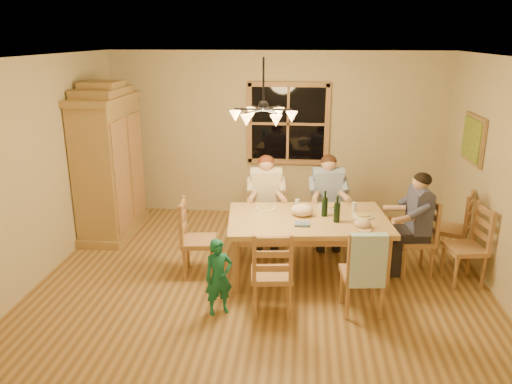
# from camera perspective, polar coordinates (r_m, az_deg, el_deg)

# --- Properties ---
(floor) EXTENTS (5.50, 5.50, 0.00)m
(floor) POSITION_cam_1_polar(r_m,az_deg,el_deg) (6.34, 0.76, -10.01)
(floor) COLOR brown
(floor) RESTS_ON ground
(ceiling) EXTENTS (5.50, 5.00, 0.02)m
(ceiling) POSITION_cam_1_polar(r_m,az_deg,el_deg) (5.62, 0.87, 15.19)
(ceiling) COLOR white
(ceiling) RESTS_ON wall_back
(wall_back) EXTENTS (5.50, 0.02, 2.70)m
(wall_back) POSITION_cam_1_polar(r_m,az_deg,el_deg) (8.27, 2.27, 6.50)
(wall_back) COLOR beige
(wall_back) RESTS_ON floor
(wall_left) EXTENTS (0.02, 5.00, 2.70)m
(wall_left) POSITION_cam_1_polar(r_m,az_deg,el_deg) (6.65, -23.56, 2.30)
(wall_left) COLOR beige
(wall_left) RESTS_ON floor
(wall_right) EXTENTS (0.02, 5.00, 2.70)m
(wall_right) POSITION_cam_1_polar(r_m,az_deg,el_deg) (6.25, 26.81, 0.97)
(wall_right) COLOR beige
(wall_right) RESTS_ON floor
(window) EXTENTS (1.30, 0.06, 1.30)m
(window) POSITION_cam_1_polar(r_m,az_deg,el_deg) (8.19, 3.68, 7.79)
(window) COLOR black
(window) RESTS_ON wall_back
(painting) EXTENTS (0.06, 0.78, 0.64)m
(painting) POSITION_cam_1_polar(r_m,az_deg,el_deg) (7.28, 23.57, 5.55)
(painting) COLOR olive
(painting) RESTS_ON wall_right
(chandelier) EXTENTS (0.77, 0.68, 0.71)m
(chandelier) POSITION_cam_1_polar(r_m,az_deg,el_deg) (5.68, 0.84, 8.90)
(chandelier) COLOR black
(chandelier) RESTS_ON ceiling
(armoire) EXTENTS (0.66, 1.40, 2.30)m
(armoire) POSITION_cam_1_polar(r_m,az_deg,el_deg) (7.78, -16.41, 2.87)
(armoire) COLOR olive
(armoire) RESTS_ON floor
(dining_table) EXTENTS (2.09, 1.41, 0.76)m
(dining_table) POSITION_cam_1_polar(r_m,az_deg,el_deg) (6.27, 5.94, -3.77)
(dining_table) COLOR tan
(dining_table) RESTS_ON floor
(chair_far_left) EXTENTS (0.48, 0.47, 0.99)m
(chair_far_left) POSITION_cam_1_polar(r_m,az_deg,el_deg) (7.23, 1.13, -3.79)
(chair_far_left) COLOR #A9764A
(chair_far_left) RESTS_ON floor
(chair_far_right) EXTENTS (0.48, 0.47, 0.99)m
(chair_far_right) POSITION_cam_1_polar(r_m,az_deg,el_deg) (7.31, 8.02, -3.72)
(chair_far_right) COLOR #A9764A
(chair_far_right) RESTS_ON floor
(chair_near_left) EXTENTS (0.48, 0.47, 0.99)m
(chair_near_left) POSITION_cam_1_polar(r_m,az_deg,el_deg) (5.54, 1.78, -10.80)
(chair_near_left) COLOR #A9764A
(chair_near_left) RESTS_ON floor
(chair_near_right) EXTENTS (0.48, 0.47, 0.99)m
(chair_near_right) POSITION_cam_1_polar(r_m,az_deg,el_deg) (5.67, 11.94, -10.51)
(chair_near_right) COLOR #A9764A
(chair_near_right) RESTS_ON floor
(chair_end_left) EXTENTS (0.47, 0.48, 0.99)m
(chair_end_left) POSITION_cam_1_polar(r_m,az_deg,el_deg) (6.40, -6.50, -6.83)
(chair_end_left) COLOR #A9764A
(chair_end_left) RESTS_ON floor
(chair_end_right) EXTENTS (0.47, 0.48, 0.99)m
(chair_end_right) POSITION_cam_1_polar(r_m,az_deg,el_deg) (6.70, 17.61, -6.42)
(chair_end_right) COLOR #A9764A
(chair_end_right) RESTS_ON floor
(adult_woman) EXTENTS (0.42, 0.46, 0.87)m
(adult_woman) POSITION_cam_1_polar(r_m,az_deg,el_deg) (7.05, 1.16, 0.29)
(adult_woman) COLOR beige
(adult_woman) RESTS_ON floor
(adult_plaid_man) EXTENTS (0.42, 0.46, 0.87)m
(adult_plaid_man) POSITION_cam_1_polar(r_m,az_deg,el_deg) (7.13, 8.20, 0.31)
(adult_plaid_man) COLOR #355593
(adult_plaid_man) RESTS_ON floor
(adult_slate_man) EXTENTS (0.46, 0.42, 0.87)m
(adult_slate_man) POSITION_cam_1_polar(r_m,az_deg,el_deg) (6.51, 18.04, -2.08)
(adult_slate_man) COLOR #44496D
(adult_slate_man) RESTS_ON floor
(towel) EXTENTS (0.39, 0.14, 0.58)m
(towel) POSITION_cam_1_polar(r_m,az_deg,el_deg) (5.32, 12.65, -7.68)
(towel) COLOR #B5E0F5
(towel) RESTS_ON chair_near_right
(wine_bottle_a) EXTENTS (0.08, 0.08, 0.33)m
(wine_bottle_a) POSITION_cam_1_polar(r_m,az_deg,el_deg) (6.26, 7.88, -1.31)
(wine_bottle_a) COLOR black
(wine_bottle_a) RESTS_ON dining_table
(wine_bottle_b) EXTENTS (0.08, 0.08, 0.33)m
(wine_bottle_b) POSITION_cam_1_polar(r_m,az_deg,el_deg) (6.09, 9.25, -1.93)
(wine_bottle_b) COLOR black
(wine_bottle_b) RESTS_ON dining_table
(plate_woman) EXTENTS (0.26, 0.26, 0.02)m
(plate_woman) POSITION_cam_1_polar(r_m,az_deg,el_deg) (6.51, 1.12, -1.85)
(plate_woman) COLOR white
(plate_woman) RESTS_ON dining_table
(plate_plaid) EXTENTS (0.26, 0.26, 0.02)m
(plate_plaid) POSITION_cam_1_polar(r_m,az_deg,el_deg) (6.62, 8.27, -1.72)
(plate_plaid) COLOR white
(plate_plaid) RESTS_ON dining_table
(plate_slate) EXTENTS (0.26, 0.26, 0.02)m
(plate_slate) POSITION_cam_1_polar(r_m,az_deg,el_deg) (6.38, 12.14, -2.69)
(plate_slate) COLOR white
(plate_slate) RESTS_ON dining_table
(wine_glass_a) EXTENTS (0.06, 0.06, 0.14)m
(wine_glass_a) POSITION_cam_1_polar(r_m,az_deg,el_deg) (6.48, 4.75, -1.44)
(wine_glass_a) COLOR silver
(wine_glass_a) RESTS_ON dining_table
(wine_glass_b) EXTENTS (0.06, 0.06, 0.14)m
(wine_glass_b) POSITION_cam_1_polar(r_m,az_deg,el_deg) (6.47, 11.16, -1.76)
(wine_glass_b) COLOR silver
(wine_glass_b) RESTS_ON dining_table
(cap) EXTENTS (0.20, 0.20, 0.11)m
(cap) POSITION_cam_1_polar(r_m,az_deg,el_deg) (5.99, 12.07, -3.54)
(cap) COLOR #D1B08B
(cap) RESTS_ON dining_table
(napkin) EXTENTS (0.19, 0.16, 0.03)m
(napkin) POSITION_cam_1_polar(r_m,az_deg,el_deg) (5.98, 5.29, -3.67)
(napkin) COLOR slate
(napkin) RESTS_ON dining_table
(cloth_bundle) EXTENTS (0.28, 0.22, 0.15)m
(cloth_bundle) POSITION_cam_1_polar(r_m,az_deg,el_deg) (6.26, 5.28, -2.07)
(cloth_bundle) COLOR beige
(cloth_bundle) RESTS_ON dining_table
(child) EXTENTS (0.37, 0.33, 0.86)m
(child) POSITION_cam_1_polar(r_m,az_deg,el_deg) (5.48, -4.29, -9.66)
(child) COLOR #186F56
(child) RESTS_ON floor
(chair_spare_front) EXTENTS (0.49, 0.50, 0.99)m
(chair_spare_front) POSITION_cam_1_polar(r_m,az_deg,el_deg) (6.66, 22.61, -7.15)
(chair_spare_front) COLOR #A9764A
(chair_spare_front) RESTS_ON floor
(chair_spare_back) EXTENTS (0.56, 0.57, 0.99)m
(chair_spare_back) POSITION_cam_1_polar(r_m,az_deg,el_deg) (7.20, 21.24, -5.12)
(chair_spare_back) COLOR #A9764A
(chair_spare_back) RESTS_ON floor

